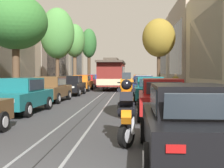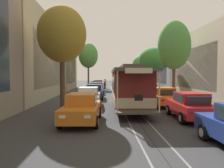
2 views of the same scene
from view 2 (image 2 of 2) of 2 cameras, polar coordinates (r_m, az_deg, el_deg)
ground_plane at (r=19.60m, az=3.46°, el=-5.15°), size 160.00×160.00×0.00m
trolley_track_rails at (r=15.79m, az=4.82°, el=-6.99°), size 1.14×66.75×0.01m
parked_car_brown_near_left at (r=39.97m, az=4.93°, el=-0.13°), size 2.12×4.41×1.58m
parked_car_teal_second_left at (r=34.40m, az=6.29°, el=-0.55°), size 2.13×4.42×1.58m
parked_car_brown_mid_left at (r=29.17m, az=7.92°, el=-1.09°), size 2.10×4.40×1.58m
parked_car_black_fourth_left at (r=23.63m, az=9.76°, el=-1.93°), size 2.01×4.36×1.58m
parked_car_orange_fifth_left at (r=18.09m, az=13.60°, el=-3.30°), size 2.07×4.39×1.58m
parked_car_red_sixth_left at (r=13.25m, az=20.23°, el=-5.48°), size 2.13×4.42×1.58m
parked_car_black_near_right at (r=40.95m, az=-3.75°, el=-0.06°), size 2.05×4.38×1.58m
parked_car_red_second_right at (r=35.09m, az=-4.12°, el=-0.48°), size 2.08×4.39×1.58m
parked_car_teal_mid_right at (r=29.24m, az=-4.34°, el=-1.07°), size 2.00×4.36×1.58m
parked_car_navy_fourth_right at (r=22.93m, az=-4.75°, el=-2.04°), size 2.09×4.40×1.58m
parked_car_white_fifth_right at (r=17.57m, az=-6.30°, el=-3.42°), size 2.01×4.36×1.58m
parked_car_orange_sixth_right at (r=11.69m, az=-8.10°, el=-6.40°), size 2.10×4.41×1.58m
street_tree_kerb_left_near at (r=40.67m, az=7.44°, el=5.33°), size 2.67×2.91×6.20m
street_tree_kerb_left_second at (r=30.74m, az=10.75°, el=6.49°), size 3.78×3.77×6.45m
street_tree_kerb_left_mid at (r=21.40m, az=16.38°, el=9.91°), size 3.15×2.72×7.77m
street_tree_kerb_right_near at (r=41.49m, az=-6.40°, el=7.58°), size 3.72×3.59×8.74m
street_tree_kerb_right_second at (r=15.98m, az=-13.31°, el=12.79°), size 3.48×3.27×7.54m
cable_car_trolley at (r=15.95m, az=4.69°, el=-0.90°), size 2.70×9.16×3.28m
motorcycle_with_rider at (r=39.65m, az=-1.89°, el=0.09°), size 0.50×1.85×1.83m
pedestrian_on_left_pavement at (r=21.43m, az=-12.73°, el=-1.92°), size 0.55×0.26×1.73m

